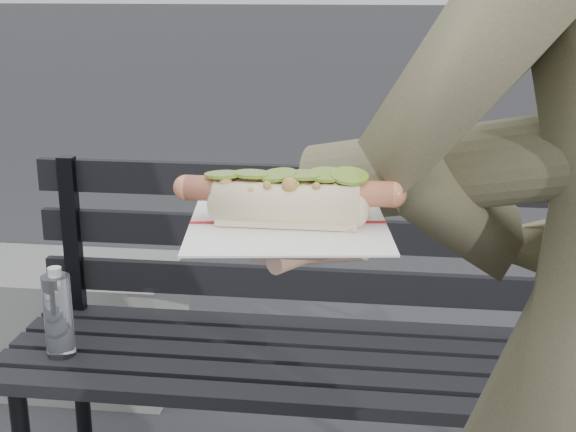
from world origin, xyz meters
name	(u,v)px	position (x,y,z in m)	size (l,w,h in m)	color
park_bench	(326,326)	(0.10, 0.90, 0.52)	(1.50, 0.44, 0.88)	black
concrete_block	(0,319)	(-1.05, 1.53, 0.20)	(1.20, 0.40, 0.40)	slate
held_hotdog	(479,173)	(0.32, 0.00, 1.11)	(0.62, 0.31, 0.20)	brown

